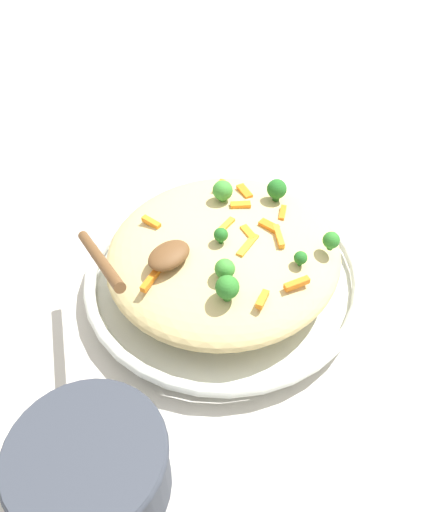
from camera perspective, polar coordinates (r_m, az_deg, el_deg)
ground_plane at (r=0.73m, az=0.00°, el=-3.21°), size 2.40×2.40×0.00m
serving_bowl at (r=0.72m, az=0.00°, el=-2.19°), size 0.37×0.37×0.04m
pasta_mound at (r=0.69m, az=0.00°, el=0.29°), size 0.31×0.30×0.07m
carrot_piece_0 at (r=0.70m, az=1.79°, el=5.52°), size 0.03×0.03×0.01m
carrot_piece_1 at (r=0.66m, az=2.62°, el=2.51°), size 0.02×0.03×0.01m
carrot_piece_2 at (r=0.67m, az=4.86°, el=3.23°), size 0.01×0.03×0.01m
carrot_piece_3 at (r=0.62m, az=-7.72°, el=-2.28°), size 0.04×0.02×0.01m
carrot_piece_4 at (r=0.73m, az=2.22°, el=6.94°), size 0.02×0.03×0.01m
carrot_piece_5 at (r=0.69m, az=-7.82°, el=3.60°), size 0.01×0.03×0.01m
carrot_piece_6 at (r=0.67m, az=0.32°, el=3.37°), size 0.03×0.01×0.01m
carrot_piece_7 at (r=0.70m, az=6.31°, el=4.60°), size 0.03×0.02×0.01m
carrot_piece_8 at (r=0.60m, az=4.15°, el=-4.66°), size 0.03×0.02×0.01m
carrot_piece_9 at (r=0.62m, az=8.11°, el=-2.70°), size 0.03×0.02×0.01m
carrot_piece_10 at (r=0.65m, az=2.57°, el=1.14°), size 0.04×0.02×0.01m
carrot_piece_11 at (r=0.74m, az=-0.52°, el=7.49°), size 0.03×0.01×0.01m
carrot_piece_12 at (r=0.66m, az=5.91°, el=2.11°), size 0.03×0.03×0.01m
broccoli_floret_0 at (r=0.64m, az=-0.34°, el=2.28°), size 0.02×0.02×0.02m
broccoli_floret_1 at (r=0.59m, az=0.36°, el=-3.42°), size 0.03×0.03×0.03m
broccoli_floret_2 at (r=0.63m, az=8.24°, el=-0.21°), size 0.02×0.02×0.02m
broccoli_floret_3 at (r=0.71m, az=-0.14°, el=7.04°), size 0.03×0.03×0.03m
broccoli_floret_4 at (r=0.61m, az=0.09°, el=-1.41°), size 0.02×0.02×0.03m
broccoli_floret_5 at (r=0.71m, az=5.81°, el=7.09°), size 0.03×0.03×0.03m
broccoli_floret_6 at (r=0.66m, az=11.45°, el=1.65°), size 0.02×0.02×0.02m
serving_spoon at (r=0.61m, az=-8.63°, el=-0.04°), size 0.14×0.16×0.08m
companion_bowl at (r=0.56m, az=-14.15°, el=-21.18°), size 0.16×0.16×0.08m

